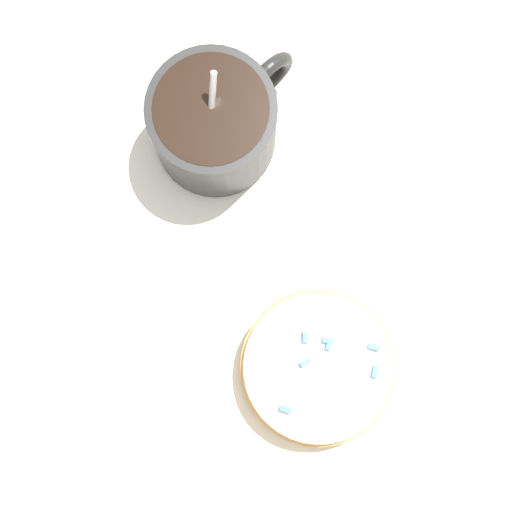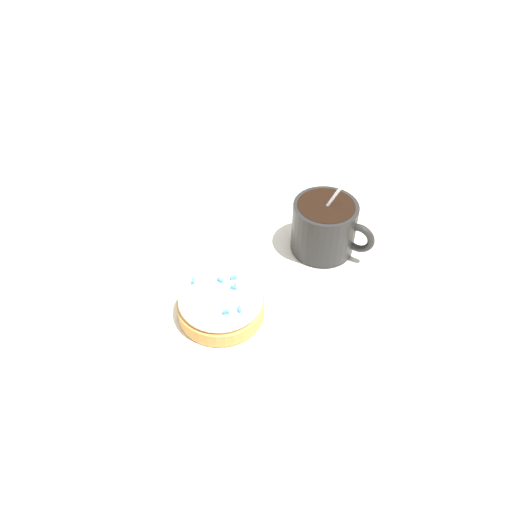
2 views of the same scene
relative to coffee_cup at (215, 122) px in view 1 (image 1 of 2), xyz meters
The scene contains 4 objects.
ground_plane 0.10m from the coffee_cup, ahead, with size 3.00×3.00×0.00m, color #C6B793.
paper_napkin 0.10m from the coffee_cup, ahead, with size 0.32×0.30×0.00m.
coffee_cup is the anchor object (origin of this frame).
frosted_pastry 0.17m from the coffee_cup, ahead, with size 0.10×0.10×0.05m.
Camera 1 is at (0.07, -0.02, 0.57)m, focal length 60.00 mm.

